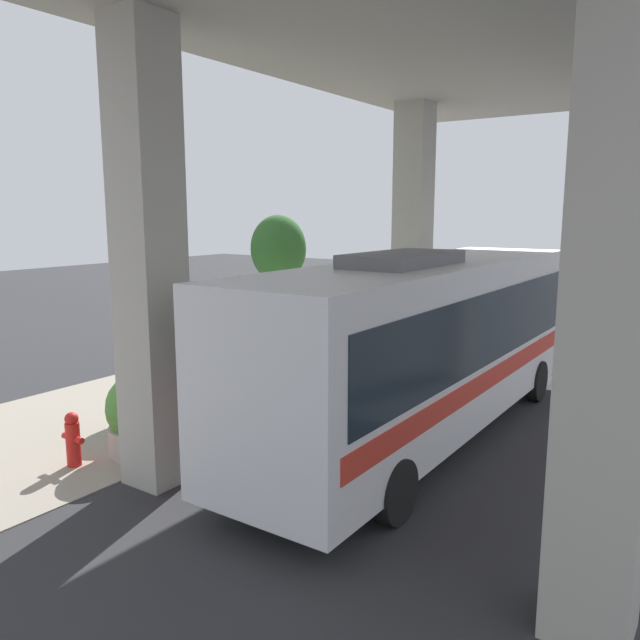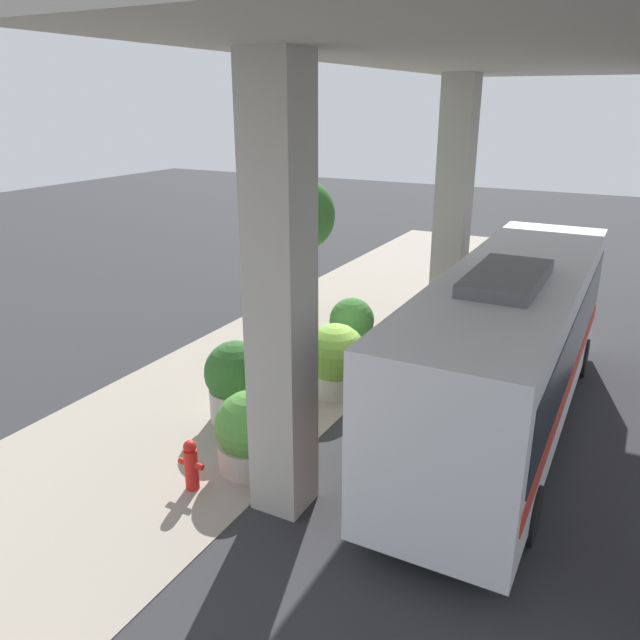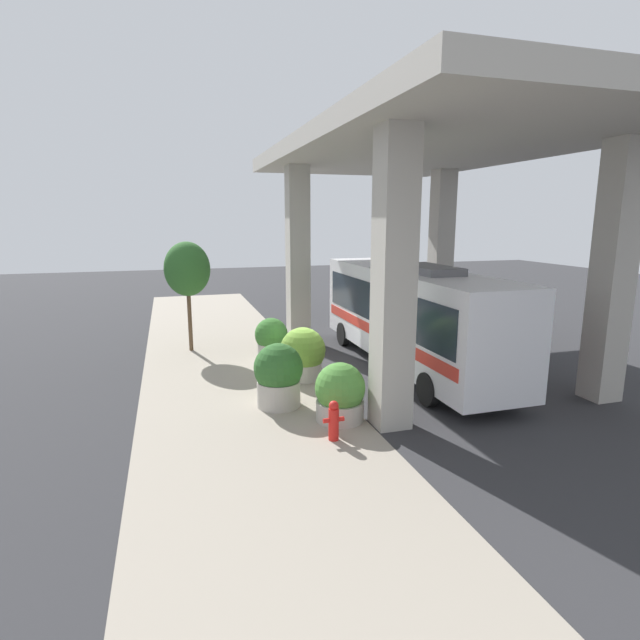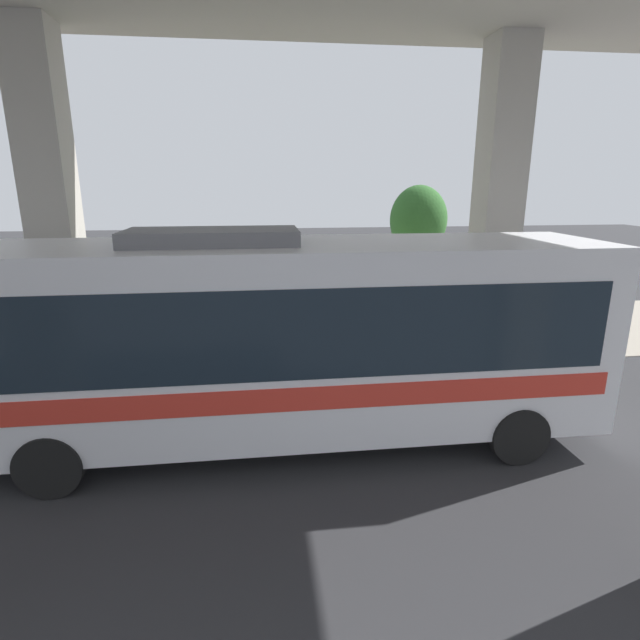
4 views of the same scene
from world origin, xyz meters
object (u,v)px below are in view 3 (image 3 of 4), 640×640
object	(u,v)px
planter_middle	(279,375)
bus	(411,312)
street_tree_near	(187,269)
planter_front	(303,354)
fire_hydrant	(334,421)
planter_back	(271,340)
planter_extra	(340,394)

from	to	relation	value
planter_middle	bus	bearing A→B (deg)	23.76
planter_middle	street_tree_near	world-z (taller)	street_tree_near
bus	planter_middle	bearing A→B (deg)	-156.24
bus	street_tree_near	size ratio (longest dim) A/B	2.45
planter_front	street_tree_near	size ratio (longest dim) A/B	0.40
street_tree_near	planter_middle	bearing A→B (deg)	-73.33
fire_hydrant	planter_front	bearing A→B (deg)	83.79
planter_middle	street_tree_near	xyz separation A→B (m)	(-2.16, 7.21, 2.45)
bus	planter_middle	distance (m)	6.02
bus	planter_back	world-z (taller)	bus
planter_extra	fire_hydrant	bearing A→B (deg)	-116.37
fire_hydrant	street_tree_near	bearing A→B (deg)	106.72
planter_back	planter_extra	distance (m)	6.11
planter_front	planter_middle	bearing A→B (deg)	-120.49
planter_front	planter_extra	bearing A→B (deg)	-89.57
planter_middle	planter_extra	xyz separation A→B (m)	(1.37, -1.51, -0.18)
bus	planter_extra	world-z (taller)	bus
street_tree_near	fire_hydrant	bearing A→B (deg)	-73.28
planter_front	planter_middle	xyz separation A→B (m)	(-1.34, -2.27, 0.07)
bus	street_tree_near	bearing A→B (deg)	147.50
planter_back	street_tree_near	distance (m)	4.64
fire_hydrant	planter_back	size ratio (longest dim) A/B	0.60
bus	planter_extra	size ratio (longest dim) A/B	6.82
street_tree_near	planter_extra	bearing A→B (deg)	-67.99
fire_hydrant	planter_extra	world-z (taller)	planter_extra
bus	planter_front	bearing A→B (deg)	-178.42
bus	planter_middle	xyz separation A→B (m)	(-5.41, -2.38, -1.15)
planter_front	planter_extra	size ratio (longest dim) A/B	1.11
fire_hydrant	street_tree_near	size ratio (longest dim) A/B	0.23
planter_back	fire_hydrant	bearing A→B (deg)	-89.30
fire_hydrant	planter_front	world-z (taller)	planter_front
fire_hydrant	planter_back	world-z (taller)	planter_back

